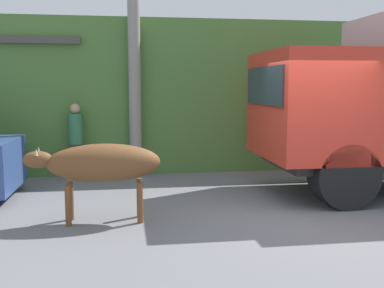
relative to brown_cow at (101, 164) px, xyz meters
The scene contains 5 objects.
ground_plane 3.35m from the brown_cow, ahead, with size 60.00×60.00×0.00m, color slate.
hillside_embankment 7.56m from the brown_cow, 64.64° to the left, with size 32.00×6.17×3.67m.
brown_cow is the anchor object (origin of this frame).
pedestrian_on_hill 3.52m from the brown_cow, 101.97° to the left, with size 0.40×0.40×1.70m.
utility_pole 4.30m from the brown_cow, 80.11° to the left, with size 0.90×0.28×6.53m.
Camera 1 is at (-2.83, -6.65, 2.10)m, focal length 42.00 mm.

